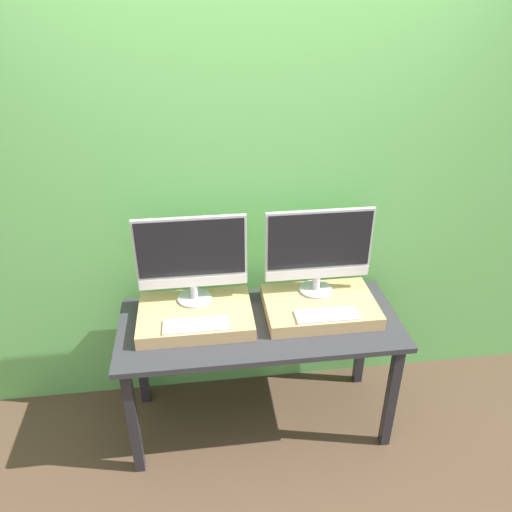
{
  "coord_description": "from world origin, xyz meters",
  "views": [
    {
      "loc": [
        -0.29,
        -1.77,
        2.29
      ],
      "look_at": [
        0.0,
        0.46,
        1.02
      ],
      "focal_mm": 35.0,
      "sensor_mm": 36.0,
      "label": 1
    }
  ],
  "objects_px": {
    "keyboard_left": "(196,325)",
    "monitor_right": "(319,248)",
    "keyboard_right": "(327,315)",
    "monitor_left": "(192,256)"
  },
  "relations": [
    {
      "from": "keyboard_left",
      "to": "monitor_right",
      "type": "distance_m",
      "value": 0.75
    },
    {
      "from": "keyboard_right",
      "to": "monitor_right",
      "type": "bearing_deg",
      "value": 90.0
    },
    {
      "from": "monitor_left",
      "to": "keyboard_right",
      "type": "height_order",
      "value": "monitor_left"
    },
    {
      "from": "monitor_left",
      "to": "keyboard_left",
      "type": "distance_m",
      "value": 0.35
    },
    {
      "from": "monitor_right",
      "to": "monitor_left",
      "type": "bearing_deg",
      "value": 180.0
    },
    {
      "from": "keyboard_left",
      "to": "monitor_right",
      "type": "relative_size",
      "value": 0.57
    },
    {
      "from": "keyboard_left",
      "to": "keyboard_right",
      "type": "xyz_separation_m",
      "value": [
        0.66,
        0.0,
        0.0
      ]
    },
    {
      "from": "monitor_left",
      "to": "keyboard_right",
      "type": "bearing_deg",
      "value": -19.73
    },
    {
      "from": "monitor_left",
      "to": "keyboard_right",
      "type": "xyz_separation_m",
      "value": [
        0.66,
        -0.24,
        -0.25
      ]
    },
    {
      "from": "keyboard_left",
      "to": "monitor_right",
      "type": "xyz_separation_m",
      "value": [
        0.66,
        0.24,
        0.25
      ]
    }
  ]
}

